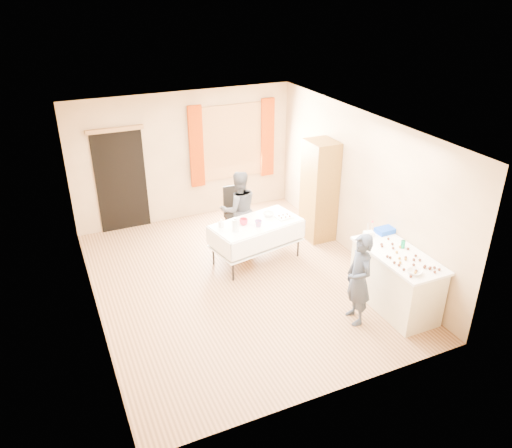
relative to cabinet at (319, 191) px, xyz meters
name	(u,v)px	position (x,y,z in m)	size (l,w,h in m)	color
floor	(239,281)	(-1.99, -0.85, -0.97)	(4.50, 5.50, 0.02)	#9E7047
ceiling	(236,127)	(-1.99, -0.85, 1.65)	(4.50, 5.50, 0.02)	white
wall_back	(185,157)	(-1.99, 1.91, 0.34)	(4.50, 0.02, 2.60)	tan
wall_front	(333,307)	(-1.99, -3.61, 0.34)	(4.50, 0.02, 2.60)	tan
wall_left	(85,238)	(-4.25, -0.85, 0.34)	(0.02, 5.50, 2.60)	tan
wall_right	(360,187)	(0.27, -0.85, 0.34)	(0.02, 5.50, 2.60)	tan
window_frame	(232,142)	(-0.99, 1.87, 0.54)	(1.32, 0.06, 1.52)	olive
window_pane	(232,142)	(-0.99, 1.86, 0.54)	(1.20, 0.02, 1.40)	white
curtain_left	(196,147)	(-1.77, 1.82, 0.54)	(0.28, 0.06, 1.65)	#932B01
curtain_right	(268,138)	(-0.21, 1.82, 0.54)	(0.28, 0.06, 1.65)	#932B01
doorway	(121,181)	(-3.29, 1.88, 0.04)	(0.95, 0.04, 2.00)	black
door_lintel	(115,130)	(-3.29, 1.85, 1.06)	(1.05, 0.06, 0.08)	olive
cabinet	(319,191)	(0.00, 0.00, 0.00)	(0.50, 0.60, 1.91)	brown
counter	(395,280)	(-0.10, -2.45, -0.50)	(0.70, 1.48, 0.91)	beige
party_table	(256,238)	(-1.44, -0.35, -0.51)	(1.67, 1.07, 0.75)	black
chair	(238,225)	(-1.44, 0.50, -0.64)	(0.45, 0.45, 1.06)	black
girl	(359,279)	(-0.83, -2.51, -0.26)	(0.40, 0.55, 1.40)	#222A3C
woman	(239,209)	(-1.50, 0.30, -0.23)	(0.76, 0.61, 1.46)	black
soda_can	(403,244)	(0.06, -2.32, 0.01)	(0.07, 0.07, 0.12)	#058147
mixing_bowl	(415,272)	(-0.26, -2.96, -0.02)	(0.26, 0.26, 0.05)	white
foam_block	(369,234)	(-0.19, -1.81, -0.01)	(0.15, 0.10, 0.08)	white
blue_basket	(385,230)	(0.12, -1.81, -0.01)	(0.30, 0.20, 0.08)	#0C3CBC
pitcher	(236,225)	(-1.89, -0.52, -0.10)	(0.11, 0.11, 0.22)	silver
cup_red	(244,222)	(-1.68, -0.34, -0.15)	(0.14, 0.14, 0.11)	red
cup_rainbow	(258,223)	(-1.48, -0.51, -0.15)	(0.14, 0.14, 0.11)	red
small_bowl	(269,214)	(-1.14, -0.20, -0.18)	(0.24, 0.24, 0.06)	white
pastry_tray	(284,217)	(-0.92, -0.38, -0.20)	(0.28, 0.20, 0.02)	white
bottle	(221,223)	(-2.06, -0.28, -0.13)	(0.09, 0.09, 0.15)	white
cake_balls	(408,259)	(-0.12, -2.65, -0.03)	(0.52, 1.08, 0.04)	#3F2314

